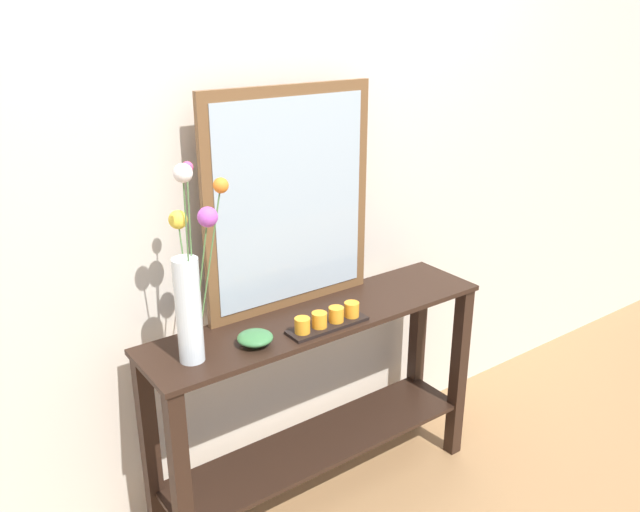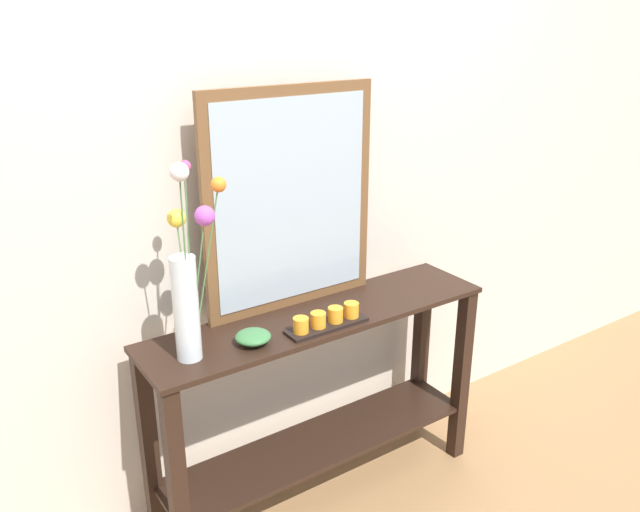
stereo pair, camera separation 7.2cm
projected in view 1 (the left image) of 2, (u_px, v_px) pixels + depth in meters
ground_plane at (320, 494)px, 2.76m from camera, size 7.00×6.00×0.02m
wall_back at (276, 167)px, 2.49m from camera, size 6.40×0.08×2.70m
console_table at (320, 388)px, 2.57m from camera, size 1.40×0.34×0.84m
mirror_leaning at (290, 201)px, 2.39m from camera, size 0.71×0.03×0.84m
tall_vase_left at (190, 284)px, 2.05m from camera, size 0.20×0.21×0.67m
candle_tray at (328, 320)px, 2.35m from camera, size 0.32×0.09×0.07m
decorative_bowl at (255, 338)px, 2.22m from camera, size 0.12×0.12×0.05m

